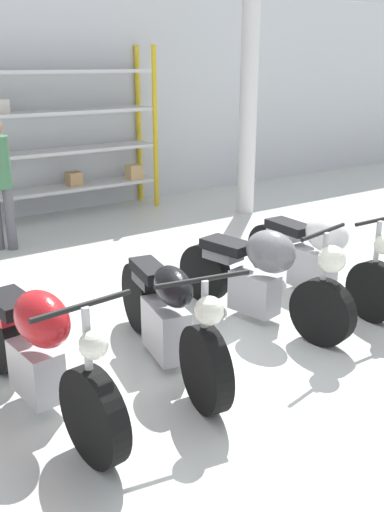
% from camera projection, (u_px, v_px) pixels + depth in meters
% --- Properties ---
extents(ground_plane, '(30.00, 30.00, 0.00)m').
position_uv_depth(ground_plane, '(217.00, 342.00, 5.10)').
color(ground_plane, silver).
extents(back_wall, '(30.00, 0.08, 3.60)m').
position_uv_depth(back_wall, '(8.00, 102.00, 8.64)').
color(back_wall, silver).
rests_on(back_wall, ground_plane).
extents(shelving_rack, '(3.23, 0.63, 2.63)m').
position_uv_depth(shelving_rack, '(61.00, 134.00, 8.87)').
color(shelving_rack, gold).
rests_on(shelving_rack, ground_plane).
extents(support_pillar, '(0.28, 0.28, 3.60)m').
position_uv_depth(support_pillar, '(248.00, 100.00, 8.92)').
color(support_pillar, silver).
rests_on(support_pillar, ground_plane).
extents(motorcycle_red, '(0.65, 2.13, 1.06)m').
position_uv_depth(motorcycle_red, '(38.00, 350.00, 3.96)').
color(motorcycle_red, black).
rests_on(motorcycle_red, ground_plane).
extents(motorcycle_black, '(0.73, 2.06, 1.00)m').
position_uv_depth(motorcycle_black, '(168.00, 316.00, 4.60)').
color(motorcycle_black, black).
rests_on(motorcycle_black, ground_plane).
extents(motorcycle_grey, '(0.70, 2.00, 1.04)m').
position_uv_depth(motorcycle_grey, '(262.00, 275.00, 5.37)').
color(motorcycle_grey, black).
rests_on(motorcycle_grey, ground_plane).
extents(motorcycle_white, '(0.57, 2.14, 1.01)m').
position_uv_depth(motorcycle_white, '(317.00, 255.00, 6.00)').
color(motorcycle_white, black).
rests_on(motorcycle_white, ground_plane).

